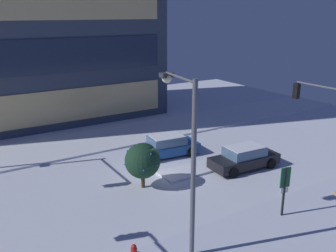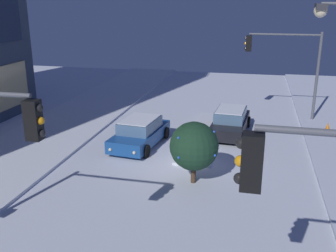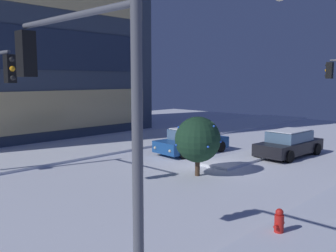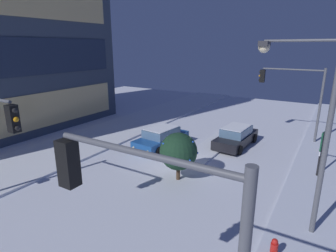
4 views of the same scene
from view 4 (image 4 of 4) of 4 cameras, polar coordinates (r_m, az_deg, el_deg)
name	(u,v)px [view 4 (image 4 of 4)]	position (r m, az deg, el deg)	size (l,w,h in m)	color
ground	(179,169)	(17.10, 2.20, -8.79)	(52.00, 52.00, 0.00)	silver
curb_strip_far	(81,143)	(22.15, -17.41, -3.41)	(52.00, 5.20, 0.14)	silver
median_strip	(213,145)	(21.08, 9.34, -3.85)	(9.00, 1.80, 0.14)	silver
car_near	(236,137)	(21.24, 13.82, -2.13)	(4.88, 2.27, 1.49)	black
car_far	(161,138)	(20.34, -1.37, -2.46)	(4.76, 2.47, 1.49)	#19478C
traffic_light_corner_near_right	(294,89)	(23.37, 24.45, 6.88)	(0.32, 4.72, 5.69)	#565960
traffic_light_corner_near_left	(152,236)	(5.27, -3.39, -21.66)	(0.32, 4.04, 5.72)	#565960
street_lamp_arched	(307,111)	(11.36, 26.63, 2.84)	(0.77, 2.90, 7.55)	#565960
fire_hydrant	(274,249)	(11.20, 20.96, -22.60)	(0.48, 0.26, 0.82)	red
parking_info_sign	(321,149)	(17.53, 28.99, -4.19)	(0.55, 0.16, 2.70)	black
decorated_tree_median	(178,151)	(15.19, 2.16, -5.25)	(2.07, 2.07, 2.71)	#473323
construction_cone	(323,150)	(22.13, 29.26, -4.25)	(0.36, 0.36, 0.55)	orange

